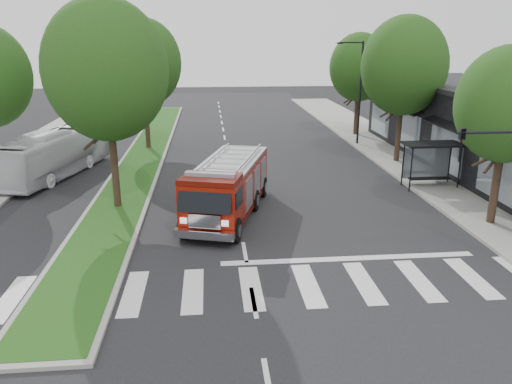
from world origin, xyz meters
The scene contains 13 objects.
ground centered at (0.00, 0.00, 0.00)m, with size 140.00×140.00×0.00m, color black.
sidewalk_right centered at (12.50, 10.00, 0.07)m, with size 5.00×80.00×0.15m, color gray.
median centered at (-6.00, 18.00, 0.08)m, with size 3.00×50.00×0.15m.
storefront_row centered at (17.00, 10.00, 2.50)m, with size 8.00×30.00×5.00m, color black.
bus_shelter centered at (11.20, 8.15, 2.04)m, with size 3.20×1.60×2.61m.
tree_right_near centered at (11.50, 2.00, 5.51)m, with size 4.40×4.40×8.05m.
tree_right_mid centered at (11.50, 14.00, 6.49)m, with size 5.60×5.60×9.72m.
tree_right_far centered at (11.50, 24.00, 5.84)m, with size 5.00×5.00×8.73m.
tree_median_near centered at (-6.00, 6.00, 6.81)m, with size 5.80×5.80×10.16m.
tree_median_far centered at (-6.00, 20.00, 6.49)m, with size 5.60×5.60×9.72m.
streetlight_right_far centered at (10.35, 20.00, 4.48)m, with size 2.11×0.20×8.00m.
fire_engine centered at (-0.47, 4.51, 1.40)m, with size 4.74×8.76×2.91m.
city_bus centered at (-10.79, 12.78, 1.42)m, with size 2.39×10.21×2.84m, color silver.
Camera 1 is at (-1.29, -18.42, 8.30)m, focal length 35.00 mm.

